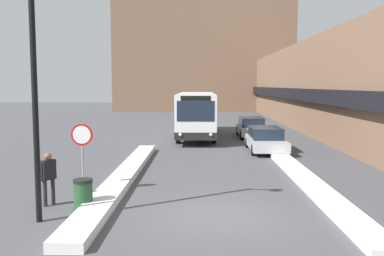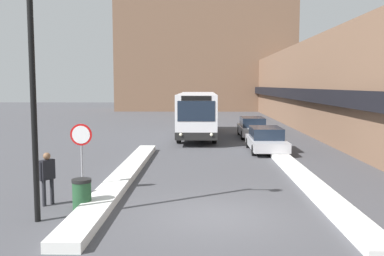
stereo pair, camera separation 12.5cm
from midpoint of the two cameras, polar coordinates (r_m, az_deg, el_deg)
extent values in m
plane|color=#47474C|center=(12.65, 3.33, -11.63)|extent=(160.00, 160.00, 0.00)
cube|color=brown|center=(37.56, 17.33, 5.27)|extent=(5.00, 60.00, 7.26)
cube|color=black|center=(36.89, 13.18, 4.48)|extent=(0.50, 60.00, 0.90)
cube|color=brown|center=(64.85, 1.48, 11.13)|extent=(26.00, 8.00, 19.69)
cube|color=silver|center=(17.50, -9.25, -6.32)|extent=(0.90, 15.38, 0.28)
cube|color=silver|center=(16.58, 15.45, -7.24)|extent=(0.90, 13.33, 0.22)
cube|color=silver|center=(31.12, 0.47, 2.16)|extent=(2.54, 11.46, 2.70)
cube|color=black|center=(31.21, 0.46, 0.12)|extent=(2.56, 11.48, 0.47)
cube|color=#192333|center=(31.10, 0.47, 2.86)|extent=(2.57, 10.54, 0.74)
cube|color=#192333|center=(25.37, 0.35, 2.26)|extent=(2.24, 0.03, 1.22)
cube|color=black|center=(25.33, 0.35, 3.99)|extent=(1.78, 0.03, 0.28)
sphere|color=#F2EAC6|center=(25.51, -1.71, -0.89)|extent=(0.20, 0.20, 0.20)
sphere|color=#F2EAC6|center=(25.49, 2.40, -0.90)|extent=(0.20, 0.20, 0.20)
cylinder|color=black|center=(27.73, -1.99, -0.91)|extent=(0.28, 1.12, 1.12)
cylinder|color=black|center=(27.70, 2.78, -0.92)|extent=(0.28, 1.12, 1.12)
cylinder|color=black|center=(34.79, -1.38, 0.45)|extent=(0.28, 1.12, 1.12)
cylinder|color=black|center=(34.77, 2.42, 0.44)|extent=(0.28, 1.12, 1.12)
cube|color=#B7B7BC|center=(24.71, 9.63, -1.94)|extent=(1.90, 4.77, 0.51)
cube|color=#192333|center=(24.76, 9.61, -0.61)|extent=(1.67, 2.62, 0.62)
cylinder|color=black|center=(23.45, 12.27, -2.90)|extent=(0.20, 0.60, 0.60)
cylinder|color=black|center=(23.17, 8.04, -2.92)|extent=(0.20, 0.60, 0.60)
cylinder|color=black|center=(26.33, 11.02, -1.93)|extent=(0.20, 0.60, 0.60)
cylinder|color=black|center=(26.08, 7.25, -1.94)|extent=(0.20, 0.60, 0.60)
cube|color=#B7B7BC|center=(31.28, 7.81, -0.26)|extent=(1.84, 4.72, 0.54)
cube|color=#192333|center=(31.34, 7.80, 0.84)|extent=(1.61, 2.60, 0.65)
cylinder|color=black|center=(29.98, 9.72, -0.95)|extent=(0.20, 0.63, 0.63)
cylinder|color=black|center=(29.77, 6.53, -0.95)|extent=(0.20, 0.63, 0.63)
cylinder|color=black|center=(32.85, 8.95, -0.36)|extent=(0.20, 0.63, 0.63)
cylinder|color=black|center=(32.66, 6.04, -0.35)|extent=(0.20, 0.63, 0.63)
cylinder|color=gray|center=(15.44, -14.60, -3.96)|extent=(0.07, 0.07, 2.44)
cylinder|color=red|center=(15.31, -14.70, -0.88)|extent=(0.76, 0.03, 0.76)
cylinder|color=white|center=(15.29, -14.72, -0.88)|extent=(0.62, 0.01, 0.62)
cylinder|color=black|center=(12.32, -20.49, 3.52)|extent=(0.16, 0.16, 6.75)
cylinder|color=#232328|center=(14.24, -19.24, -8.23)|extent=(0.12, 0.12, 0.83)
cylinder|color=#232328|center=(14.41, -18.28, -8.04)|extent=(0.12, 0.12, 0.83)
cube|color=black|center=(14.17, -18.85, -5.29)|extent=(0.43, 0.49, 0.62)
sphere|color=brown|center=(14.10, -18.91, -3.59)|extent=(0.23, 0.23, 0.23)
cylinder|color=black|center=(14.05, -19.60, -5.53)|extent=(0.10, 0.10, 0.59)
cylinder|color=black|center=(14.31, -18.12, -5.29)|extent=(0.10, 0.10, 0.59)
cylinder|color=#234C2D|center=(13.51, -14.56, -8.80)|extent=(0.56, 0.56, 0.85)
cylinder|color=black|center=(13.40, -14.62, -6.83)|extent=(0.59, 0.59, 0.10)
camera|label=1|loc=(0.06, -90.18, -0.02)|focal=40.00mm
camera|label=2|loc=(0.06, 89.82, 0.02)|focal=40.00mm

